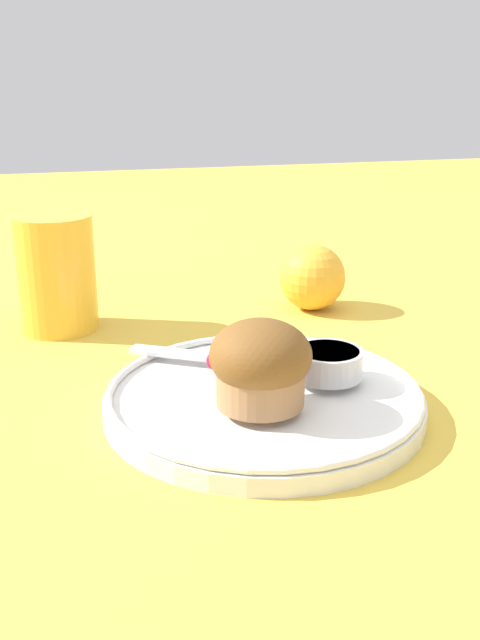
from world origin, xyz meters
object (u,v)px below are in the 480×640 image
muffin (260,364)px  juice_glass (57,273)px  butter_knife (236,360)px  orange_fruit (312,277)px

muffin → juice_glass: (-0.13, 0.26, 0.01)m
muffin → juice_glass: 0.29m
butter_knife → muffin: bearing=-61.8°
muffin → juice_glass: size_ratio=0.63×
butter_knife → orange_fruit: bearing=84.1°
muffin → butter_knife: (0.00, 0.08, -0.03)m
juice_glass → orange_fruit: bearing=-1.9°
muffin → orange_fruit: 0.29m
muffin → butter_knife: bearing=86.6°
orange_fruit → juice_glass: (-0.26, 0.01, 0.02)m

